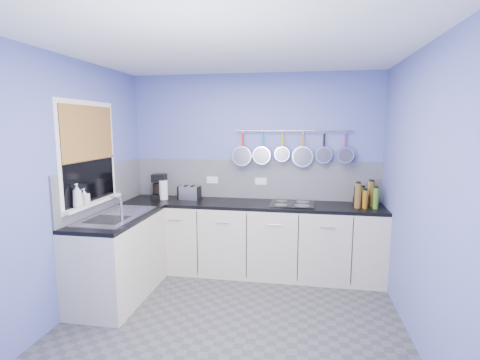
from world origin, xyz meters
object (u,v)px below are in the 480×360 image
(toaster, at_px, (189,193))
(hob, at_px, (292,204))
(canister, at_px, (195,194))
(paper_towel, at_px, (164,190))
(soap_bottle_b, at_px, (84,197))
(soap_bottle_a, at_px, (77,196))
(coffee_maker, at_px, (159,186))

(toaster, bearing_deg, hob, 1.79)
(canister, bearing_deg, paper_towel, -166.05)
(soap_bottle_b, height_order, canister, soap_bottle_b)
(canister, bearing_deg, soap_bottle_a, -120.66)
(toaster, xyz_separation_m, canister, (0.06, 0.03, -0.02))
(soap_bottle_a, relative_size, coffee_maker, 0.75)
(soap_bottle_a, bearing_deg, paper_towel, 72.09)
(soap_bottle_b, bearing_deg, soap_bottle_a, -90.00)
(coffee_maker, distance_m, hob, 1.74)
(soap_bottle_a, height_order, coffee_maker, soap_bottle_a)
(toaster, bearing_deg, soap_bottle_b, -116.10)
(canister, relative_size, hob, 0.24)
(soap_bottle_b, relative_size, hob, 0.33)
(coffee_maker, distance_m, toaster, 0.42)
(hob, bearing_deg, coffee_maker, 177.55)
(paper_towel, xyz_separation_m, coffee_maker, (-0.08, 0.05, 0.04))
(soap_bottle_a, distance_m, canister, 1.55)
(soap_bottle_a, bearing_deg, hob, 30.49)
(canister, bearing_deg, hob, -5.36)
(soap_bottle_b, bearing_deg, coffee_maker, 75.04)
(soap_bottle_a, bearing_deg, soap_bottle_b, 90.00)
(coffee_maker, height_order, canister, coffee_maker)
(soap_bottle_b, height_order, paper_towel, soap_bottle_b)
(soap_bottle_a, relative_size, hob, 0.46)
(canister, distance_m, hob, 1.27)
(coffee_maker, relative_size, toaster, 1.20)
(coffee_maker, height_order, hob, coffee_maker)
(coffee_maker, height_order, toaster, coffee_maker)
(soap_bottle_b, distance_m, paper_towel, 1.18)
(soap_bottle_a, bearing_deg, canister, 59.34)
(soap_bottle_a, distance_m, toaster, 1.49)
(soap_bottle_b, xyz_separation_m, paper_towel, (0.40, 1.11, -0.11))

